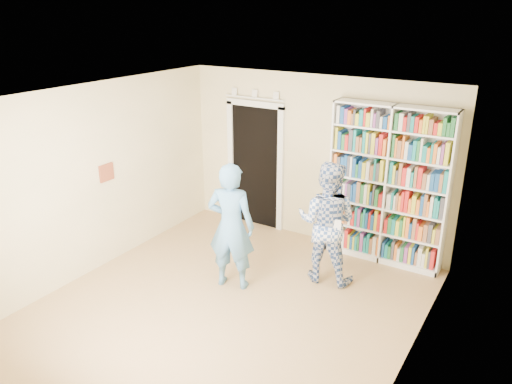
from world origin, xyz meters
TOP-DOWN VIEW (x-y plane):
  - floor at (0.00, 0.00)m, footprint 5.00×5.00m
  - ceiling at (0.00, 0.00)m, footprint 5.00×5.00m
  - wall_back at (0.00, 2.50)m, footprint 4.50×0.00m
  - wall_left at (-2.25, 0.00)m, footprint 0.00×5.00m
  - wall_right at (2.25, 0.00)m, footprint 0.00×5.00m
  - bookshelf at (1.26, 2.34)m, footprint 1.74×0.33m
  - doorway at (-1.10, 2.48)m, footprint 1.10×0.08m
  - wall_art at (-2.23, 0.20)m, footprint 0.03×0.25m
  - man_blue at (-0.27, 0.51)m, footprint 0.74×0.58m
  - man_plaid at (0.75, 1.35)m, footprint 0.93×0.77m
  - paper_sheet at (0.93, 1.17)m, footprint 0.19×0.03m

SIDE VIEW (x-z plane):
  - floor at x=0.00m, z-range 0.00..0.00m
  - man_plaid at x=0.75m, z-range 0.00..1.75m
  - paper_sheet at x=0.93m, z-range 0.76..1.02m
  - man_blue at x=-0.27m, z-range 0.00..1.78m
  - doorway at x=-1.10m, z-range -0.04..2.39m
  - bookshelf at x=1.26m, z-range 0.01..2.40m
  - wall_back at x=0.00m, z-range -0.90..3.60m
  - wall_left at x=-2.25m, z-range -1.15..3.85m
  - wall_right at x=2.25m, z-range -1.15..3.85m
  - wall_art at x=-2.23m, z-range 1.27..1.52m
  - ceiling at x=0.00m, z-range 2.70..2.70m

